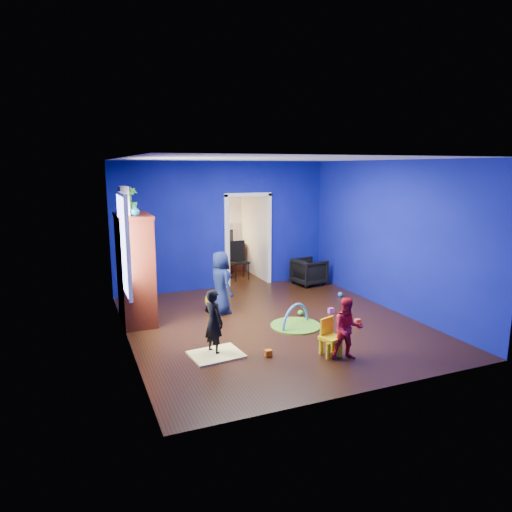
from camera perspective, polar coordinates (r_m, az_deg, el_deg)
name	(u,v)px	position (r m, az deg, el deg)	size (l,w,h in m)	color
floor	(273,324)	(8.29, 2.08, -8.44)	(5.00, 5.50, 0.01)	black
ceiling	(274,159)	(7.81, 2.24, 12.04)	(5.00, 5.50, 0.01)	white
wall_back	(223,226)	(10.46, -4.11, 3.82)	(5.00, 0.02, 2.90)	navy
wall_front	(369,280)	(5.59, 13.93, -2.92)	(5.00, 0.02, 2.90)	navy
wall_left	(125,255)	(7.27, -16.09, 0.18)	(0.02, 5.50, 2.90)	navy
wall_right	(390,236)	(9.23, 16.44, 2.42)	(0.02, 5.50, 2.90)	navy
alcove	(235,228)	(11.50, -2.62, 3.50)	(1.00, 1.75, 2.50)	silver
armchair	(309,272)	(10.94, 6.65, -1.97)	(0.66, 0.68, 0.62)	black
child_black	(214,322)	(6.91, -5.33, -8.19)	(0.36, 0.24, 0.99)	black
child_navy	(221,283)	(8.72, -4.45, -3.33)	(0.59, 0.38, 1.21)	#0F1039
toddler_red	(348,329)	(6.83, 11.37, -8.91)	(0.45, 0.35, 0.92)	red
vase	(134,210)	(7.98, -14.95, 5.57)	(0.18, 0.18, 0.19)	#0C5360
potted_plant	(130,200)	(8.48, -15.47, 6.80)	(0.26, 0.26, 0.47)	#318430
tv_armoire	(135,269)	(8.43, -14.86, -1.54)	(0.58, 1.14, 1.96)	#41160A
crt_tv	(137,266)	(8.43, -14.61, -1.25)	(0.46, 0.70, 0.54)	silver
yellow_blanket	(216,354)	(6.99, -5.01, -12.17)	(0.75, 0.60, 0.03)	#F2E07A
hopper_ball	(215,300)	(9.04, -5.20, -5.53)	(0.38, 0.38, 0.38)	yellow
kid_chair	(331,339)	(6.98, 9.34, -10.24)	(0.28, 0.28, 0.50)	yellow
play_mat	(296,326)	(8.18, 4.96, -8.65)	(0.89, 0.89, 0.02)	green
toy_arch	(296,325)	(8.18, 4.96, -8.60)	(0.79, 0.79, 0.05)	#3F8CD8
window_left	(123,244)	(7.59, -16.32, 1.39)	(0.03, 0.95, 1.55)	white
curtain	(127,256)	(8.20, -15.83, -0.02)	(0.14, 0.42, 2.40)	slate
doorway	(248,241)	(10.72, -1.03, 1.86)	(1.16, 0.10, 2.10)	white
study_desk	(227,258)	(12.24, -3.59, -0.21)	(0.88, 0.44, 0.75)	#3D140A
desk_monitor	(226,236)	(12.25, -3.81, 2.53)	(0.40, 0.05, 0.32)	black
desk_lamp	(216,237)	(12.11, -4.97, 2.32)	(0.14, 0.14, 0.14)	#FFD88C
folding_chair	(240,261)	(11.33, -2.03, -0.67)	(0.40, 0.40, 0.92)	black
book_shelf	(225,196)	(12.13, -3.86, 7.53)	(0.88, 0.24, 0.04)	white
toy_0	(358,322)	(8.42, 12.58, -8.04)	(0.10, 0.08, 0.10)	#E94C26
toy_1	(340,294)	(10.08, 10.49, -4.72)	(0.11, 0.11, 0.11)	blue
toy_2	(268,353)	(6.93, 1.56, -12.04)	(0.10, 0.08, 0.10)	orange
toy_3	(301,313)	(8.74, 5.59, -7.05)	(0.11, 0.11, 0.11)	green
toy_4	(331,311)	(8.95, 9.35, -6.75)	(0.10, 0.08, 0.10)	#CB4CBC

